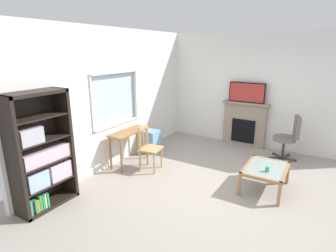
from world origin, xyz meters
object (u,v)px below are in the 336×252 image
tv (247,92)px  plastic_drawer_unit (150,141)px  office_chair (289,136)px  bookshelf (41,157)px  wooden_chair (149,148)px  desk_under_window (129,137)px  coffee_table (266,170)px  sippy_cup (267,169)px  fireplace (244,124)px

tv → plastic_drawer_unit: bearing=131.7°
tv → office_chair: (-0.41, -1.10, -0.81)m
bookshelf → wooden_chair: bookshelf is taller
desk_under_window → wooden_chair: 0.53m
coffee_table → sippy_cup: 0.20m
plastic_drawer_unit → office_chair: size_ratio=0.52×
plastic_drawer_unit → office_chair: office_chair is taller
bookshelf → office_chair: size_ratio=1.81×
bookshelf → tv: 4.76m
sippy_cup → office_chair: bearing=-2.5°
coffee_table → sippy_cup: (-0.16, -0.05, 0.10)m
office_chair → coffee_table: (-1.63, 0.13, -0.20)m
bookshelf → sippy_cup: size_ratio=20.10×
bookshelf → plastic_drawer_unit: bookshelf is taller
office_chair → sippy_cup: size_ratio=11.11×
fireplace → plastic_drawer_unit: bearing=132.0°
office_chair → sippy_cup: bearing=177.5°
coffee_table → sippy_cup: sippy_cup is taller
fireplace → desk_under_window: bearing=144.4°
tv → bookshelf: bearing=157.0°
plastic_drawer_unit → tv: 2.63m
plastic_drawer_unit → office_chair: (1.18, -2.89, 0.29)m
coffee_table → wooden_chair: bearing=99.7°
bookshelf → desk_under_window: (1.94, -0.11, -0.22)m
coffee_table → sippy_cup: bearing=-162.7°
tv → fireplace: bearing=-0.0°
plastic_drawer_unit → tv: bearing=-48.3°
plastic_drawer_unit → tv: (1.59, -1.79, 1.10)m
desk_under_window → coffee_table: 2.75m
bookshelf → plastic_drawer_unit: 2.82m
plastic_drawer_unit → coffee_table: plastic_drawer_unit is taller
wooden_chair → office_chair: size_ratio=0.90×
wooden_chair → fireplace: 2.74m
desk_under_window → tv: bearing=-35.8°
bookshelf → office_chair: bookshelf is taller
fireplace → sippy_cup: bearing=-155.3°
desk_under_window → coffee_table: size_ratio=1.06×
wooden_chair → tv: 2.86m
plastic_drawer_unit → sippy_cup: 2.89m
bookshelf → tv: size_ratio=2.08×
fireplace → sippy_cup: fireplace is taller
bookshelf → tv: (4.36, -1.85, 0.55)m
bookshelf → plastic_drawer_unit: bearing=-1.3°
bookshelf → desk_under_window: size_ratio=1.86×
fireplace → tv: bearing=180.0°
tv → sippy_cup: bearing=-155.1°
sippy_cup → desk_under_window: bearing=94.2°
plastic_drawer_unit → coffee_table: (-0.46, -2.77, 0.10)m
desk_under_window → fireplace: bearing=-35.6°
bookshelf → coffee_table: bookshelf is taller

